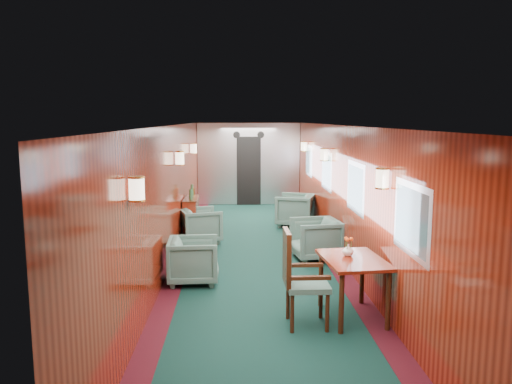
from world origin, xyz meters
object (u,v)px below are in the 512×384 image
Objects in this scene: credenza at (191,217)px; armchair_left_far at (201,225)px; dining_table at (353,268)px; side_chair at (298,274)px; armchair_left_near at (194,260)px; armchair_right_far at (295,210)px; armchair_right_near at (315,239)px.

credenza is 1.44× the size of armchair_left_far.
dining_table is 4.57m from armchair_left_far.
armchair_left_near is (-1.41, 1.69, -0.30)m from side_chair.
credenza is 0.59m from armchair_left_far.
dining_table is at bearing 18.52° from armchair_right_far.
armchair_right_far is at bearing -29.67° from armchair_left_near.
armchair_right_near is at bearing -37.56° from credenza.
armchair_right_far is (2.05, 4.01, 0.03)m from armchair_left_near.
dining_table is 1.44× the size of armchair_left_near.
side_chair is 5.74m from armchair_right_far.
armchair_right_near is (0.68, 2.91, -0.28)m from side_chair.
side_chair is 1.55× the size of armchair_left_near.
side_chair is at bearing -142.79° from armchair_left_near.
dining_table reaches higher than armchair_left_near.
armchair_right_near reaches higher than armchair_left_far.
credenza is 2.54m from armchair_right_far.
dining_table is at bearing -127.12° from armchair_left_near.
side_chair is 2.22m from armchair_left_near.
credenza is 1.39× the size of armchair_right_near.
armchair_left_far is at bearing 112.94° from dining_table.
side_chair is 3.00m from armchair_right_near.
armchair_right_near is (2.39, -1.84, -0.07)m from credenza.
side_chair is at bearing -177.90° from armchair_left_far.
armchair_right_near is 0.96× the size of armchair_right_far.
side_chair is at bearing -21.75° from armchair_right_near.
armchair_left_far is at bearing -1.12° from armchair_left_near.
credenza reaches higher than armchair_left_far.
armchair_left_near is (0.30, -3.06, -0.08)m from credenza.
side_chair is 4.47m from armchair_left_far.
armchair_right_near is at bearing 76.04° from side_chair.
dining_table is at bearing -168.33° from armchair_left_far.
dining_table is at bearing -61.72° from credenza.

